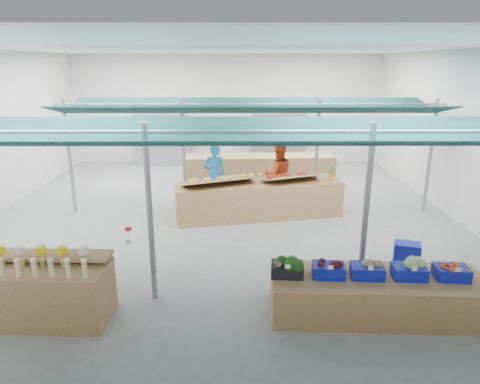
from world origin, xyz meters
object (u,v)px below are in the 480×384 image
(bottle_shelf, at_px, (44,291))
(vendor_right, at_px, (278,174))
(crate_stack, at_px, (406,257))
(vendor_left, at_px, (214,174))
(veg_counter, at_px, (376,295))
(fruit_counter, at_px, (259,199))

(bottle_shelf, xyz_separation_m, vendor_right, (4.15, 5.76, 0.38))
(crate_stack, relative_size, vendor_left, 0.33)
(bottle_shelf, height_order, crate_stack, bottle_shelf)
(veg_counter, bearing_deg, vendor_right, 103.26)
(bottle_shelf, relative_size, fruit_counter, 0.47)
(crate_stack, height_order, vendor_left, vendor_left)
(veg_counter, distance_m, vendor_left, 6.36)
(vendor_right, bearing_deg, crate_stack, 105.87)
(fruit_counter, height_order, crate_stack, fruit_counter)
(crate_stack, xyz_separation_m, vendor_left, (-3.90, 4.18, 0.57))
(fruit_counter, distance_m, crate_stack, 4.10)
(bottle_shelf, relative_size, vendor_left, 1.19)
(bottle_shelf, bearing_deg, vendor_left, 69.66)
(veg_counter, height_order, crate_stack, veg_counter)
(vendor_left, bearing_deg, crate_stack, 122.22)
(bottle_shelf, xyz_separation_m, vendor_left, (2.35, 5.76, 0.38))
(bottle_shelf, relative_size, vendor_right, 1.19)
(veg_counter, relative_size, crate_stack, 5.83)
(veg_counter, distance_m, crate_stack, 1.81)
(vendor_left, bearing_deg, veg_counter, 106.03)
(vendor_left, distance_m, vendor_right, 1.80)
(bottle_shelf, height_order, veg_counter, bottle_shelf)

